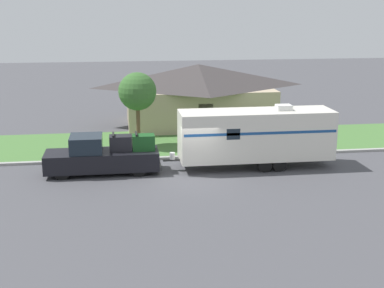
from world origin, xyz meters
name	(u,v)px	position (x,y,z in m)	size (l,w,h in m)	color
ground_plane	(196,179)	(0.00, 0.00, 0.00)	(120.00, 120.00, 0.00)	#47474C
curb_strip	(186,157)	(0.00, 3.75, 0.07)	(80.00, 0.30, 0.14)	#999993
lawn_strip	(179,142)	(0.00, 7.40, 0.01)	(80.00, 7.00, 0.03)	#477538
house_across_street	(198,93)	(2.07, 12.81, 2.28)	(11.14, 7.35, 4.40)	tan
pickup_truck	(103,156)	(-4.64, 1.58, 0.92)	(5.94, 1.92, 2.10)	black
travel_trailer	(256,135)	(3.49, 1.58, 1.79)	(9.11, 2.24, 3.38)	black
mailbox	(299,135)	(6.92, 4.56, 0.95)	(0.48, 0.20, 1.23)	brown
tree_in_yard	(137,92)	(-2.58, 6.80, 3.42)	(2.31, 2.31, 4.61)	brown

